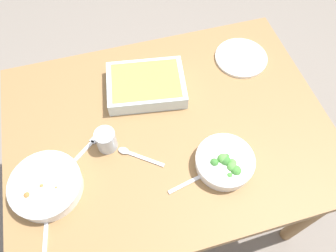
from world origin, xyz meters
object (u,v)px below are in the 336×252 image
Objects in this scene: broccoli_bowl at (225,162)px; baking_dish at (146,85)px; side_plate at (241,58)px; spoon_by_stew at (46,229)px; stew_bowl at (46,185)px; spoon_spare at (134,155)px; drink_cup at (106,141)px; fork_on_table at (86,149)px; spoon_by_broccoli at (198,178)px.

broccoli_bowl reaches higher than baking_dish.
side_plate is 1.25× the size of spoon_by_stew.
stew_bowl is 1.17× the size of broccoli_bowl.
baking_dish is at bearing 37.35° from stew_bowl.
stew_bowl and baking_dish have the same top height.
stew_bowl is 0.72× the size of baking_dish.
side_plate is 0.63m from spoon_spare.
spoon_by_stew is at bearing -98.48° from stew_bowl.
fork_on_table is (-0.08, 0.01, -0.04)m from drink_cup.
baking_dish is 0.29m from spoon_spare.
spoon_spare is at bearing 8.39° from stew_bowl.
spoon_spare is at bearing 28.82° from spoon_by_stew.
spoon_by_stew is at bearing -123.07° from fork_on_table.
broccoli_bowl is 2.39× the size of drink_cup.
spoon_spare is at bearing -37.13° from drink_cup.
spoon_by_stew is at bearing -174.87° from broccoli_bowl.
stew_bowl is 2.79× the size of drink_cup.
broccoli_bowl is at bearing 11.41° from spoon_by_broccoli.
stew_bowl reaches higher than spoon_by_broccoli.
spoon_spare reaches higher than fork_on_table.
side_plate reaches higher than spoon_by_stew.
broccoli_bowl is 0.92× the size of side_plate.
side_plate is at bearing 19.92° from fork_on_table.
drink_cup is at bearing 142.87° from spoon_spare.
baking_dish is at bearing 46.95° from drink_cup.
drink_cup is 0.11m from spoon_spare.
spoon_spare is at bearing -148.92° from side_plate.
broccoli_bowl reaches higher than side_plate.
spoon_by_broccoli is (-0.10, -0.02, -0.03)m from broccoli_bowl.
spoon_by_stew is (-0.02, -0.13, -0.03)m from stew_bowl.
stew_bowl is 1.60× the size of fork_on_table.
stew_bowl is at bearing -171.61° from spoon_spare.
stew_bowl reaches higher than spoon_spare.
fork_on_table is (-0.45, 0.19, -0.03)m from broccoli_bowl.
stew_bowl is 0.50m from spoon_by_broccoli.
stew_bowl is 1.36× the size of spoon_by_broccoli.
stew_bowl is at bearing -156.31° from side_plate.
drink_cup is at bearing 153.55° from broccoli_bowl.
broccoli_bowl is 0.51m from side_plate.
baking_dish is 1.88× the size of spoon_by_stew.
fork_on_table is (0.14, 0.12, -0.03)m from stew_bowl.
spoon_by_broccoli is at bearing -168.59° from broccoli_bowl.
side_plate is (0.62, 0.26, -0.03)m from drink_cup.
drink_cup is at bearing 26.19° from stew_bowl.
drink_cup is 0.39× the size of side_plate.
side_plate is at bearing 23.69° from stew_bowl.
spoon_by_broccoli is 1.18× the size of fork_on_table.
broccoli_bowl reaches higher than stew_bowl.
drink_cup is 0.48× the size of spoon_by_stew.
stew_bowl is at bearing 81.52° from spoon_by_stew.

